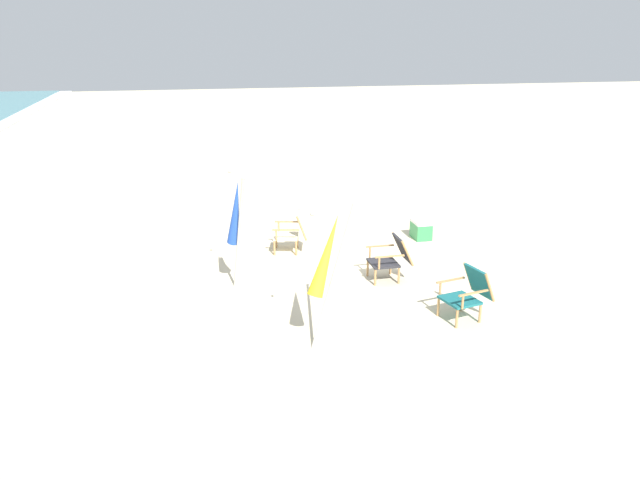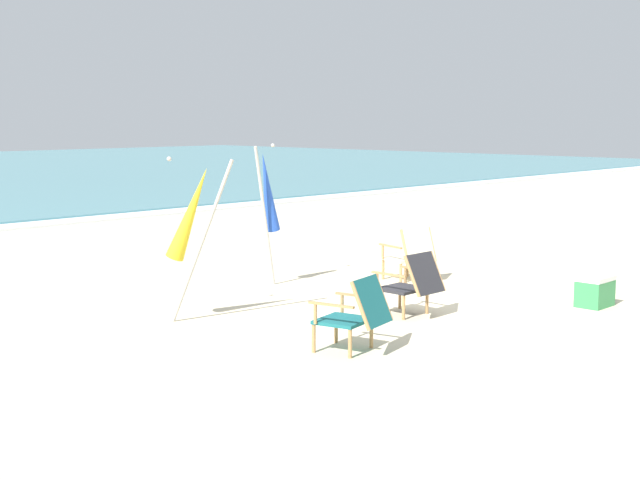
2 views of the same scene
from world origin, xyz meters
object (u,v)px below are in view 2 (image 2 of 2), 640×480
object	(u,v)px
beach_chair_back_left	(412,282)
beach_chair_back_right	(356,312)
umbrella_furled_blue	(268,194)
umbrella_furled_yellow	(191,215)
beach_chair_front_left	(411,253)
cooler_box	(595,291)

from	to	relation	value
beach_chair_back_left	beach_chair_back_right	xyz separation A→B (m)	(-1.76, -0.63, 0.00)
umbrella_furled_blue	beach_chair_back_right	bearing A→B (deg)	-119.34
umbrella_furled_yellow	beach_chair_front_left	bearing A→B (deg)	-3.26
umbrella_furled_blue	beach_chair_back_left	bearing A→B (deg)	-92.43
beach_chair_front_left	umbrella_furled_blue	world-z (taller)	umbrella_furled_blue
umbrella_furled_blue	cooler_box	xyz separation A→B (m)	(1.97, -4.08, -1.15)
umbrella_furled_blue	cooler_box	distance (m)	4.67
beach_chair_back_left	beach_chair_front_left	size ratio (longest dim) A/B	0.98
beach_chair_back_left	cooler_box	xyz separation A→B (m)	(2.09, -1.37, -0.23)
beach_chair_back_right	umbrella_furled_blue	world-z (taller)	umbrella_furled_blue
cooler_box	umbrella_furled_blue	bearing A→B (deg)	115.82
umbrella_furled_yellow	beach_chair_back_left	bearing A→B (deg)	-38.81
beach_chair_front_left	cooler_box	bearing A→B (deg)	-84.94
beach_chair_back_right	cooler_box	bearing A→B (deg)	-10.80
beach_chair_back_left	cooler_box	world-z (taller)	beach_chair_back_left
cooler_box	beach_chair_back_left	bearing A→B (deg)	146.82
beach_chair_front_left	umbrella_furled_blue	size ratio (longest dim) A/B	0.39
umbrella_furled_yellow	umbrella_furled_blue	bearing A→B (deg)	25.29
beach_chair_back_left	beach_chair_back_right	size ratio (longest dim) A/B	0.98
beach_chair_back_left	cooler_box	distance (m)	2.51
umbrella_furled_yellow	cooler_box	size ratio (longest dim) A/B	4.06
umbrella_furled_blue	umbrella_furled_yellow	bearing A→B (deg)	-154.71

